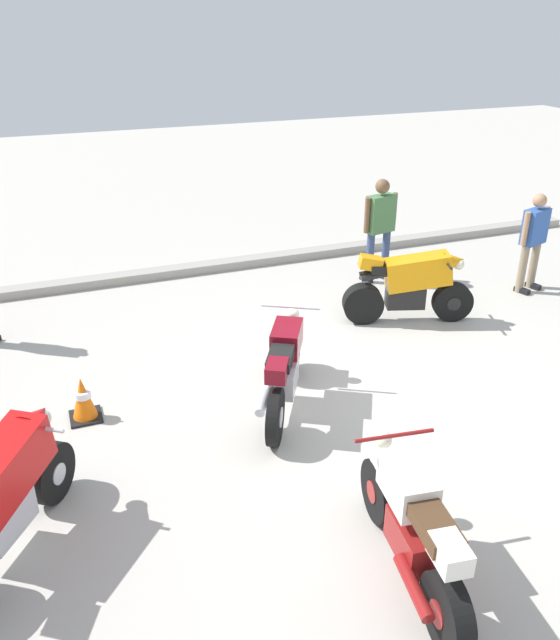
{
  "coord_description": "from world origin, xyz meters",
  "views": [
    {
      "loc": [
        -3.37,
        -6.0,
        4.28
      ],
      "look_at": [
        -0.81,
        0.8,
        0.75
      ],
      "focal_mm": 36.29,
      "sensor_mm": 36.0,
      "label": 1
    }
  ],
  "objects_px": {
    "motorcycle_orange_sportbike": "(410,285)",
    "traffic_cone": "(83,399)",
    "motorcycle_red_sportbike": "(3,495)",
    "motorcycle_cream_vintage": "(412,528)",
    "motorcycle_maroon_cruiser": "(284,368)",
    "person_in_blue_shirt": "(533,237)",
    "person_in_green_shirt": "(380,223)"
  },
  "relations": [
    {
      "from": "motorcycle_orange_sportbike",
      "to": "traffic_cone",
      "type": "bearing_deg",
      "value": -151.26
    },
    {
      "from": "motorcycle_red_sportbike",
      "to": "motorcycle_cream_vintage",
      "type": "distance_m",
      "value": 3.4
    },
    {
      "from": "motorcycle_red_sportbike",
      "to": "motorcycle_maroon_cruiser",
      "type": "xyz_separation_m",
      "value": [
        3.01,
        1.27,
        -0.07
      ]
    },
    {
      "from": "traffic_cone",
      "to": "person_in_blue_shirt",
      "type": "bearing_deg",
      "value": 10.09
    },
    {
      "from": "motorcycle_cream_vintage",
      "to": "person_in_green_shirt",
      "type": "xyz_separation_m",
      "value": [
        2.83,
        5.82,
        0.53
      ]
    },
    {
      "from": "motorcycle_maroon_cruiser",
      "to": "traffic_cone",
      "type": "height_order",
      "value": "motorcycle_maroon_cruiser"
    },
    {
      "from": "motorcycle_maroon_cruiser",
      "to": "person_in_blue_shirt",
      "type": "relative_size",
      "value": 1.15
    },
    {
      "from": "motorcycle_red_sportbike",
      "to": "motorcycle_maroon_cruiser",
      "type": "distance_m",
      "value": 3.27
    },
    {
      "from": "motorcycle_red_sportbike",
      "to": "person_in_blue_shirt",
      "type": "bearing_deg",
      "value": -34.93
    },
    {
      "from": "motorcycle_cream_vintage",
      "to": "person_in_green_shirt",
      "type": "distance_m",
      "value": 6.5
    },
    {
      "from": "motorcycle_orange_sportbike",
      "to": "person_in_blue_shirt",
      "type": "distance_m",
      "value": 2.52
    },
    {
      "from": "traffic_cone",
      "to": "person_in_green_shirt",
      "type": "bearing_deg",
      "value": 26.28
    },
    {
      "from": "motorcycle_cream_vintage",
      "to": "motorcycle_maroon_cruiser",
      "type": "bearing_deg",
      "value": 8.82
    },
    {
      "from": "person_in_blue_shirt",
      "to": "traffic_cone",
      "type": "distance_m",
      "value": 7.42
    },
    {
      "from": "motorcycle_red_sportbike",
      "to": "traffic_cone",
      "type": "relative_size",
      "value": 3.26
    },
    {
      "from": "person_in_green_shirt",
      "to": "motorcycle_red_sportbike",
      "type": "bearing_deg",
      "value": 114.35
    },
    {
      "from": "person_in_blue_shirt",
      "to": "traffic_cone",
      "type": "bearing_deg",
      "value": -97.17
    },
    {
      "from": "person_in_blue_shirt",
      "to": "motorcycle_maroon_cruiser",
      "type": "bearing_deg",
      "value": -86.96
    },
    {
      "from": "motorcycle_maroon_cruiser",
      "to": "traffic_cone",
      "type": "relative_size",
      "value": 3.56
    },
    {
      "from": "motorcycle_orange_sportbike",
      "to": "motorcycle_cream_vintage",
      "type": "distance_m",
      "value": 4.9
    },
    {
      "from": "motorcycle_orange_sportbike",
      "to": "person_in_blue_shirt",
      "type": "bearing_deg",
      "value": 26.22
    },
    {
      "from": "motorcycle_red_sportbike",
      "to": "person_in_blue_shirt",
      "type": "distance_m",
      "value": 8.64
    },
    {
      "from": "motorcycle_maroon_cruiser",
      "to": "motorcycle_red_sportbike",
      "type": "bearing_deg",
      "value": 141.93
    },
    {
      "from": "motorcycle_red_sportbike",
      "to": "traffic_cone",
      "type": "distance_m",
      "value": 2.02
    },
    {
      "from": "motorcycle_red_sportbike",
      "to": "traffic_cone",
      "type": "height_order",
      "value": "motorcycle_red_sportbike"
    },
    {
      "from": "person_in_blue_shirt",
      "to": "person_in_green_shirt",
      "type": "xyz_separation_m",
      "value": [
        -2.14,
        1.24,
        0.1
      ]
    },
    {
      "from": "motorcycle_red_sportbike",
      "to": "motorcycle_orange_sportbike",
      "type": "bearing_deg",
      "value": -29.8
    },
    {
      "from": "motorcycle_red_sportbike",
      "to": "traffic_cone",
      "type": "xyz_separation_m",
      "value": [
        0.77,
        1.84,
        -0.33
      ]
    },
    {
      "from": "motorcycle_red_sportbike",
      "to": "motorcycle_maroon_cruiser",
      "type": "bearing_deg",
      "value": -33.34
    },
    {
      "from": "motorcycle_red_sportbike",
      "to": "motorcycle_maroon_cruiser",
      "type": "relative_size",
      "value": 0.92
    },
    {
      "from": "motorcycle_cream_vintage",
      "to": "person_in_blue_shirt",
      "type": "xyz_separation_m",
      "value": [
        4.97,
        4.58,
        0.44
      ]
    },
    {
      "from": "motorcycle_cream_vintage",
      "to": "traffic_cone",
      "type": "relative_size",
      "value": 3.69
    }
  ]
}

